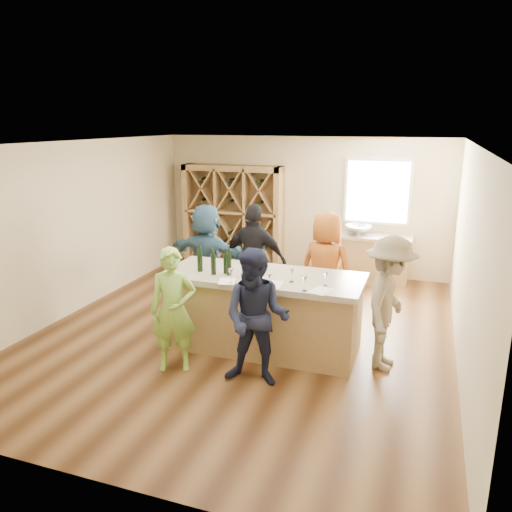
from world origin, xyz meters
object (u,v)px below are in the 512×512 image
(person_near_right, at_px, (257,318))
(person_far_left, at_px, (207,256))
(wine_bottle_e, at_px, (246,265))
(person_server, at_px, (389,303))
(wine_bottle_d, at_px, (229,264))
(person_near_left, at_px, (173,310))
(sink, at_px, (358,230))
(tasting_counter_base, at_px, (263,314))
(wine_bottle_b, at_px, (213,264))
(wine_bottle_c, at_px, (226,264))
(person_far_right, at_px, (326,268))
(person_far_mid, at_px, (255,260))
(wine_bottle_a, at_px, (200,261))
(wine_rack, at_px, (233,217))

(person_near_right, distance_m, person_far_left, 2.79)
(wine_bottle_e, bearing_deg, person_server, 2.69)
(wine_bottle_d, relative_size, person_server, 0.17)
(person_near_left, height_order, person_server, person_server)
(sink, xyz_separation_m, tasting_counter_base, (-0.78, -3.63, -0.51))
(wine_bottle_b, xyz_separation_m, wine_bottle_c, (0.14, 0.10, -0.01))
(person_far_right, height_order, person_far_left, person_far_right)
(person_far_mid, bearing_deg, wine_bottle_c, 94.59)
(person_near_left, bearing_deg, person_far_right, 33.09)
(wine_bottle_a, distance_m, wine_bottle_b, 0.25)
(wine_rack, relative_size, wine_bottle_c, 8.24)
(tasting_counter_base, bearing_deg, wine_bottle_c, -166.86)
(wine_bottle_a, relative_size, person_near_left, 0.19)
(wine_bottle_c, bearing_deg, sink, 71.12)
(wine_bottle_c, bearing_deg, wine_bottle_e, 1.35)
(wine_bottle_c, bearing_deg, wine_rack, 110.43)
(person_server, relative_size, person_far_left, 0.98)
(wine_rack, bearing_deg, person_far_mid, -61.21)
(wine_rack, distance_m, person_far_mid, 2.89)
(wine_bottle_c, height_order, wine_bottle_d, wine_bottle_d)
(person_far_left, bearing_deg, tasting_counter_base, 148.93)
(wine_bottle_c, bearing_deg, wine_bottle_b, -143.13)
(person_far_mid, bearing_deg, person_near_right, 113.19)
(wine_bottle_d, height_order, person_far_right, person_far_right)
(person_far_right, bearing_deg, person_server, 145.61)
(wine_bottle_c, distance_m, person_far_right, 1.77)
(person_near_right, xyz_separation_m, person_far_mid, (-0.77, 2.12, 0.08))
(tasting_counter_base, relative_size, wine_bottle_e, 8.68)
(sink, xyz_separation_m, wine_bottle_e, (-0.99, -3.74, 0.22))
(wine_bottle_a, bearing_deg, person_far_right, 41.96)
(person_server, bearing_deg, person_near_right, 129.45)
(wine_bottle_a, height_order, wine_bottle_e, wine_bottle_a)
(wine_bottle_a, height_order, person_near_right, person_near_right)
(tasting_counter_base, xyz_separation_m, person_near_left, (-0.88, -0.96, 0.30))
(person_server, xyz_separation_m, person_far_left, (-3.11, 1.30, 0.01))
(person_near_right, bearing_deg, person_far_right, 75.53)
(person_near_left, bearing_deg, sink, 47.98)
(person_near_right, bearing_deg, sink, 78.96)
(sink, xyz_separation_m, wine_bottle_c, (-1.28, -3.74, 0.20))
(tasting_counter_base, distance_m, person_near_right, 1.04)
(person_near_left, distance_m, person_server, 2.72)
(sink, xyz_separation_m, person_near_right, (-0.54, -4.58, -0.17))
(person_far_left, bearing_deg, person_near_right, 137.43)
(wine_bottle_c, bearing_deg, person_near_right, -48.64)
(tasting_counter_base, distance_m, wine_bottle_c, 0.88)
(wine_bottle_b, height_order, wine_bottle_d, wine_bottle_d)
(wine_bottle_e, relative_size, person_server, 0.17)
(tasting_counter_base, xyz_separation_m, person_far_right, (0.62, 1.20, 0.39))
(wine_bottle_a, bearing_deg, wine_bottle_e, 2.95)
(person_near_right, bearing_deg, wine_bottle_d, 126.30)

